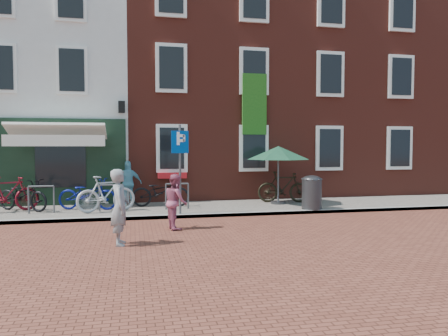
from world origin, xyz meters
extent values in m
plane|color=brown|center=(0.00, 0.00, 0.00)|extent=(80.00, 80.00, 0.00)
cube|color=slate|center=(1.00, 1.50, 0.05)|extent=(24.00, 3.00, 0.10)
cube|color=silver|center=(-5.00, 7.00, 4.50)|extent=(8.00, 8.00, 9.00)
cube|color=maroon|center=(2.00, 7.00, 5.00)|extent=(6.00, 8.00, 10.00)
cube|color=maroon|center=(8.00, 7.00, 5.00)|extent=(6.00, 8.00, 10.00)
cube|color=maroon|center=(14.50, 7.00, 4.50)|extent=(7.00, 8.00, 9.00)
cylinder|color=#313133|center=(4.63, 0.30, 0.56)|extent=(0.62, 0.62, 0.93)
ellipsoid|color=#313133|center=(4.63, 0.30, 1.09)|extent=(0.62, 0.62, 0.28)
cylinder|color=#4C4C4F|center=(0.49, 0.25, 1.40)|extent=(0.07, 0.07, 2.60)
cube|color=#003D99|center=(0.49, 0.23, 2.20)|extent=(0.50, 0.04, 0.65)
cylinder|color=#4C4C4F|center=(4.01, 1.71, 0.14)|extent=(0.50, 0.50, 0.08)
cylinder|color=#4C4C4F|center=(4.01, 1.71, 1.03)|extent=(0.06, 0.06, 1.85)
cone|color=#1A482F|center=(4.01, 1.71, 1.95)|extent=(2.20, 2.20, 0.45)
imported|color=gray|center=(-1.13, -2.97, 0.80)|extent=(0.40, 0.60, 1.60)
imported|color=#9E4862|center=(0.20, -1.47, 0.69)|extent=(0.62, 0.74, 1.39)
imported|color=#6AB4C9|center=(-1.00, 2.34, 0.85)|extent=(0.92, 0.49, 1.49)
imported|color=black|center=(-4.14, 1.79, 0.59)|extent=(1.92, 1.55, 0.98)
imported|color=#610B15|center=(-4.56, 1.70, 0.64)|extent=(1.86, 1.20, 1.09)
imported|color=navy|center=(-2.24, 1.65, 0.59)|extent=(1.97, 1.14, 0.98)
imported|color=#A8A8AB|center=(-1.64, 1.11, 0.64)|extent=(1.87, 1.15, 1.09)
imported|color=black|center=(0.03, 1.88, 0.59)|extent=(1.93, 0.89, 0.98)
imported|color=black|center=(4.31, 1.99, 0.64)|extent=(1.88, 0.94, 1.09)
camera|label=1|loc=(-0.85, -12.13, 2.09)|focal=34.19mm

